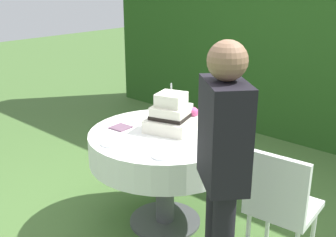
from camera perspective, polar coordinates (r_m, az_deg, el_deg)
name	(u,v)px	position (r m, az deg, el deg)	size (l,w,h in m)	color
ground_plane	(165,221)	(3.44, -0.41, -14.01)	(20.00, 20.00, 0.00)	#476B33
foliage_hedge	(313,15)	(4.98, 19.42, 13.29)	(5.78, 0.43, 2.92)	#234C19
cake_table	(165,148)	(3.13, -0.44, -4.06)	(1.14, 1.14, 0.77)	#4C4C51
wedding_cake	(172,116)	(3.10, 0.51, 0.40)	(0.41, 0.41, 0.36)	silver
serving_plate_near	(111,143)	(2.90, -7.86, -3.41)	(0.15, 0.15, 0.01)	white
serving_plate_far	(139,121)	(3.32, -3.98, -0.31)	(0.11, 0.11, 0.01)	white
serving_plate_left	(162,156)	(2.68, -0.80, -5.19)	(0.14, 0.14, 0.01)	white
napkin_stack	(121,127)	(3.19, -6.55, -1.23)	(0.13, 0.13, 0.01)	#6B4C60
garden_chair	(280,202)	(2.72, 15.16, -11.10)	(0.43, 0.43, 0.89)	white
standing_person	(222,169)	(2.18, 7.50, -6.96)	(0.40, 0.39, 1.60)	black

